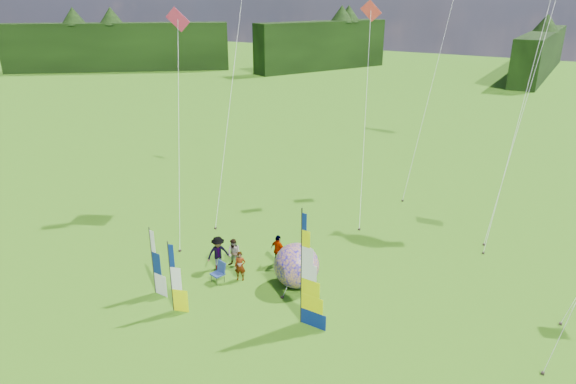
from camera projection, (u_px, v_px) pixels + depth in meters
The scene contains 17 objects.
ground at pixel (258, 357), 20.32m from camera, with size 220.00×220.00×0.00m, color #4E831A.
treeline_ring at pixel (255, 269), 18.86m from camera, with size 210.00×210.00×8.00m, color black, non-canonical shape.
feather_banner_main at pixel (301, 270), 21.54m from camera, with size 1.41×0.10×5.23m, color navy, non-canonical shape.
side_banner_left at pixel (171, 278), 22.70m from camera, with size 0.94×0.10×3.37m, color #DFE200, non-canonical shape.
side_banner_far at pixel (153, 262), 24.09m from camera, with size 0.99×0.10×3.34m, color white, non-canonical shape.
bol_inflatable at pixel (297, 266), 24.90m from camera, with size 2.22×2.22×2.22m, color #0F089E.
spectator_a at pixel (240, 266), 25.52m from camera, with size 0.56×0.37×1.55m, color #66594C.
spectator_b at pixel (234, 253), 26.75m from camera, with size 0.76×0.38×1.57m, color #66594C.
spectator_c at pixel (218, 253), 26.46m from camera, with size 1.20×0.44×1.85m, color #66594C.
spectator_d at pixel (278, 250), 26.90m from camera, with size 1.00×0.41×1.71m, color #66594C.
camp_chair at pixel (218, 273), 25.38m from camera, with size 0.62×0.62×1.08m, color navy, non-canonical shape.
kite_whale at pixel (544, 33), 29.13m from camera, with size 4.53×13.86×22.64m, color black, non-canonical shape.
kite_rainbow_delta at pixel (230, 74), 31.42m from camera, with size 6.55×11.48×17.64m, color #DB2951, non-canonical shape.
small_kite_red at pixel (366, 107), 32.24m from camera, with size 5.27×9.42×13.51m, color #EA3834, non-canonical shape.
small_kite_orange at pixel (523, 101), 28.59m from camera, with size 2.57×10.15×15.68m, color #FF6C00, non-canonical shape.
small_kite_pink at pixel (178, 119), 29.79m from camera, with size 7.14×8.79×13.19m, color #D52753, non-canonical shape.
small_kite_green at pixel (440, 49), 35.14m from camera, with size 2.97×10.96×19.64m, color green, non-canonical shape.
Camera 1 is at (9.54, -13.55, 13.51)m, focal length 32.00 mm.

